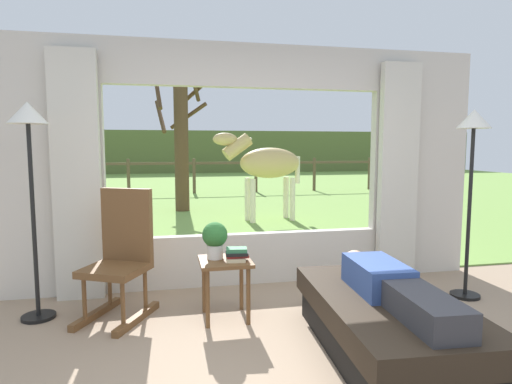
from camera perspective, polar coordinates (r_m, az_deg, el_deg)
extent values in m
cube|color=beige|center=(4.65, -26.54, 2.80)|extent=(1.15, 0.12, 2.55)
cube|color=beige|center=(5.33, 20.77, 3.38)|extent=(1.15, 0.12, 2.55)
cube|color=beige|center=(4.73, -1.15, -8.80)|extent=(2.90, 0.12, 0.55)
cube|color=beige|center=(4.65, -1.21, 16.44)|extent=(2.90, 0.12, 0.45)
cube|color=beige|center=(4.45, -22.77, 1.88)|extent=(0.44, 0.10, 2.40)
cube|color=beige|center=(5.04, 18.38, 2.48)|extent=(0.44, 0.10, 2.40)
cube|color=#759E47|center=(15.49, -8.61, 0.50)|extent=(36.00, 21.68, 0.02)
cube|color=#5A6937|center=(25.25, -9.91, 5.29)|extent=(36.00, 2.00, 2.40)
cube|color=black|center=(3.38, 16.84, -18.06)|extent=(0.92, 1.61, 0.24)
cube|color=#2D2319|center=(3.30, 16.96, -14.72)|extent=(1.00, 1.75, 0.18)
cube|color=#334C8C|center=(3.36, 15.82, -10.71)|extent=(0.38, 0.62, 0.22)
cube|color=#333338|center=(2.88, 21.49, -14.20)|extent=(0.32, 0.70, 0.18)
sphere|color=tan|center=(3.70, 13.00, -9.10)|extent=(0.20, 0.20, 0.20)
cube|color=brown|center=(3.91, -18.26, -9.80)|extent=(0.64, 0.64, 0.06)
cube|color=brown|center=(4.00, -16.78, -4.37)|extent=(0.46, 0.27, 0.68)
cube|color=brown|center=(4.14, -20.47, -14.93)|extent=(0.36, 0.64, 0.06)
cube|color=brown|center=(3.94, -15.52, -15.89)|extent=(0.36, 0.64, 0.06)
cylinder|color=brown|center=(3.93, -21.89, -12.98)|extent=(0.04, 0.04, 0.38)
cylinder|color=brown|center=(3.73, -17.31, -13.83)|extent=(0.04, 0.04, 0.38)
cylinder|color=brown|center=(4.21, -18.91, -11.60)|extent=(0.04, 0.04, 0.38)
cylinder|color=brown|center=(4.02, -14.54, -12.27)|extent=(0.04, 0.04, 0.38)
cube|color=brown|center=(3.74, -4.12, -9.20)|extent=(0.44, 0.44, 0.03)
cylinder|color=brown|center=(3.63, -6.46, -13.96)|extent=(0.04, 0.04, 0.49)
cylinder|color=brown|center=(3.68, -1.03, -13.67)|extent=(0.04, 0.04, 0.49)
cylinder|color=brown|center=(3.95, -6.93, -12.29)|extent=(0.04, 0.04, 0.49)
cylinder|color=brown|center=(4.00, -1.96, -12.06)|extent=(0.04, 0.04, 0.49)
cylinder|color=silver|center=(3.76, -5.47, -7.91)|extent=(0.14, 0.14, 0.12)
sphere|color=#2D6B2D|center=(3.73, -5.50, -5.68)|extent=(0.22, 0.22, 0.22)
cube|color=beige|center=(3.68, -2.71, -8.95)|extent=(0.17, 0.14, 0.03)
cube|color=#B22D28|center=(3.68, -2.49, -8.47)|extent=(0.19, 0.12, 0.02)
cube|color=black|center=(3.66, -2.56, -8.17)|extent=(0.20, 0.16, 0.02)
cube|color=#337247|center=(3.67, -2.61, -7.70)|extent=(0.19, 0.15, 0.03)
cylinder|color=black|center=(4.32, -26.95, -14.56)|extent=(0.28, 0.28, 0.03)
cylinder|color=black|center=(4.11, -27.50, -3.72)|extent=(0.04, 0.04, 1.68)
cone|color=white|center=(4.07, -28.14, 9.29)|extent=(0.32, 0.32, 0.18)
cylinder|color=black|center=(4.85, 26.04, -12.23)|extent=(0.28, 0.28, 0.03)
cylinder|color=black|center=(4.67, 26.50, -2.66)|extent=(0.04, 0.04, 1.66)
cone|color=white|center=(4.63, 27.04, 8.67)|extent=(0.32, 0.32, 0.18)
ellipsoid|color=tan|center=(8.49, 1.89, 3.90)|extent=(1.31, 0.73, 0.60)
cylinder|color=tan|center=(8.26, -2.52, 6.01)|extent=(0.63, 0.34, 0.53)
ellipsoid|color=tan|center=(8.19, -4.14, 7.03)|extent=(0.50, 0.27, 0.24)
cube|color=beige|center=(8.28, -1.99, 6.20)|extent=(0.44, 0.14, 0.32)
cylinder|color=beige|center=(8.74, 5.55, 2.95)|extent=(0.11, 0.11, 0.55)
cylinder|color=beige|center=(8.25, -0.43, -1.21)|extent=(0.11, 0.11, 0.85)
cylinder|color=beige|center=(8.55, -1.14, -0.96)|extent=(0.11, 0.11, 0.85)
cylinder|color=beige|center=(8.57, 4.88, -0.97)|extent=(0.11, 0.11, 0.85)
cylinder|color=beige|center=(8.86, 4.01, -0.73)|extent=(0.11, 0.11, 0.85)
cylinder|color=#4C3823|center=(9.93, -9.89, 6.08)|extent=(0.32, 0.32, 2.98)
cylinder|color=#47331E|center=(10.26, -8.45, 12.78)|extent=(0.71, 0.80, 0.59)
cylinder|color=#47331E|center=(9.88, -12.61, 9.82)|extent=(0.26, 1.14, 0.80)
cylinder|color=#47331E|center=(10.29, -8.99, 9.98)|extent=(0.87, 0.55, 0.61)
cylinder|color=#47331E|center=(9.94, -8.21, 14.05)|extent=(0.33, 0.70, 0.72)
cylinder|color=#47331E|center=(9.95, -13.03, 13.35)|extent=(0.23, 1.15, 1.05)
cylinder|color=brown|center=(14.02, -24.79, 1.73)|extent=(0.10, 0.10, 1.10)
cylinder|color=brown|center=(13.71, -16.61, 1.95)|extent=(0.10, 0.10, 1.10)
cylinder|color=brown|center=(13.69, -8.24, 2.13)|extent=(0.10, 0.10, 1.10)
cylinder|color=brown|center=(13.95, -0.01, 2.27)|extent=(0.10, 0.10, 1.10)
cylinder|color=brown|center=(14.49, 7.76, 2.35)|extent=(0.10, 0.10, 1.10)
cylinder|color=brown|center=(15.28, 14.86, 2.39)|extent=(0.10, 0.10, 1.10)
cylinder|color=brown|center=(16.27, 21.17, 2.40)|extent=(0.10, 0.10, 1.10)
cube|color=brown|center=(13.67, -8.26, 3.81)|extent=(16.00, 0.06, 0.08)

